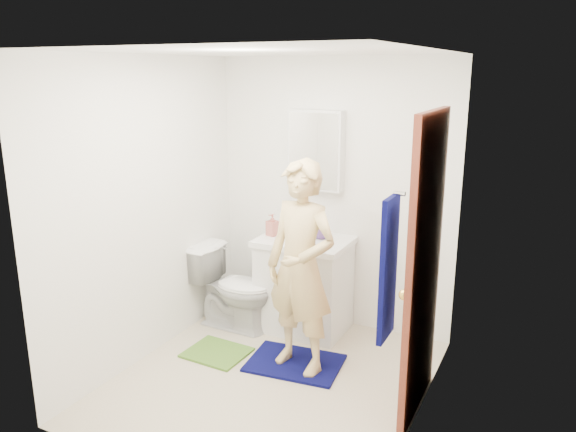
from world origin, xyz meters
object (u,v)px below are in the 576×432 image
object	(u,v)px
towel	(388,269)
man	(301,268)
medicine_cabinet	(316,150)
soap_dispenser	(272,225)
vanity_cabinet	(304,287)
toilet	(234,288)
toothbrush_cup	(321,233)

from	to	relation	value
towel	man	bearing A→B (deg)	137.60
man	medicine_cabinet	bearing A→B (deg)	119.32
soap_dispenser	man	xyz separation A→B (m)	(0.58, -0.63, -0.11)
vanity_cabinet	toilet	world-z (taller)	vanity_cabinet
man	vanity_cabinet	bearing A→B (deg)	124.70
toilet	towel	bearing A→B (deg)	-123.66
toilet	soap_dispenser	distance (m)	0.67
toilet	medicine_cabinet	bearing A→B (deg)	-49.52
vanity_cabinet	toilet	bearing A→B (deg)	-156.98
vanity_cabinet	toothbrush_cup	xyz separation A→B (m)	(0.13, 0.06, 0.50)
soap_dispenser	towel	bearing A→B (deg)	-44.48
vanity_cabinet	medicine_cabinet	xyz separation A→B (m)	(0.00, 0.22, 1.20)
toothbrush_cup	man	xyz separation A→B (m)	(0.15, -0.72, -0.06)
towel	toothbrush_cup	distance (m)	1.91
toothbrush_cup	soap_dispenser	bearing A→B (deg)	-167.29
medicine_cabinet	man	xyz separation A→B (m)	(0.28, -0.88, -0.76)
vanity_cabinet	toilet	size ratio (longest dim) A/B	1.06
medicine_cabinet	towel	xyz separation A→B (m)	(1.18, -1.71, -0.35)
vanity_cabinet	toothbrush_cup	size ratio (longest dim) A/B	5.87
soap_dispenser	toothbrush_cup	size ratio (longest dim) A/B	1.45
toothbrush_cup	medicine_cabinet	bearing A→B (deg)	128.04
toilet	toothbrush_cup	world-z (taller)	toothbrush_cup
towel	toothbrush_cup	bearing A→B (deg)	124.23
towel	toothbrush_cup	world-z (taller)	towel
towel	man	world-z (taller)	man
man	toilet	bearing A→B (deg)	166.37
medicine_cabinet	towel	size ratio (longest dim) A/B	0.87
medicine_cabinet	man	size ratio (longest dim) A/B	0.43
toothbrush_cup	toilet	bearing A→B (deg)	-156.23
towel	toothbrush_cup	size ratio (longest dim) A/B	5.87
towel	medicine_cabinet	bearing A→B (deg)	124.61
soap_dispenser	toilet	bearing A→B (deg)	-142.59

